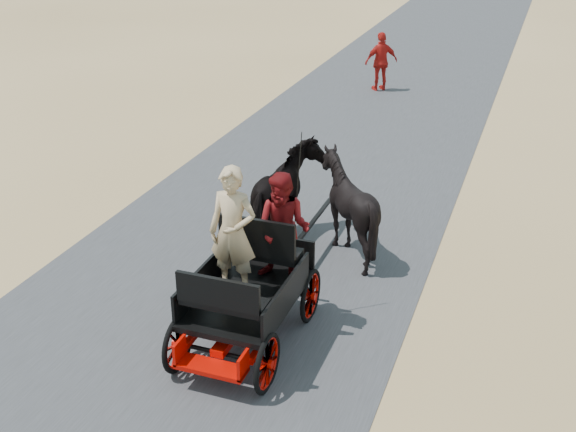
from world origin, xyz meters
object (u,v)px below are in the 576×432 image
(horse_right, at_px, (348,206))
(pedestrian, at_px, (381,62))
(horse_left, at_px, (286,197))
(carriage, at_px, (248,318))

(horse_right, distance_m, pedestrian, 10.50)
(horse_left, relative_size, horse_right, 1.18)
(carriage, height_order, pedestrian, pedestrian)
(horse_left, bearing_deg, horse_right, -180.00)
(horse_right, xyz_separation_m, pedestrian, (-1.89, 10.33, 0.01))
(carriage, xyz_separation_m, horse_right, (0.55, 3.00, 0.49))
(horse_right, height_order, pedestrian, pedestrian)
(carriage, xyz_separation_m, horse_left, (-0.55, 3.00, 0.49))
(horse_left, xyz_separation_m, horse_right, (1.10, 0.00, 0.00))
(carriage, bearing_deg, horse_left, 100.39)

